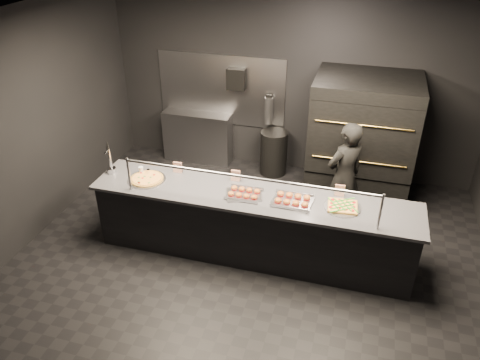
% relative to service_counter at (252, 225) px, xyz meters
% --- Properties ---
extents(room, '(6.04, 6.00, 3.00)m').
position_rel_service_counter_xyz_m(room, '(-0.02, 0.05, 1.03)').
color(room, black).
rests_on(room, ground).
extents(service_counter, '(4.10, 0.78, 1.37)m').
position_rel_service_counter_xyz_m(service_counter, '(0.00, 0.00, 0.00)').
color(service_counter, black).
rests_on(service_counter, ground).
extents(pizza_oven, '(1.50, 1.23, 1.91)m').
position_rel_service_counter_xyz_m(pizza_oven, '(1.20, 1.90, 0.50)').
color(pizza_oven, black).
rests_on(pizza_oven, ground).
extents(prep_shelf, '(1.20, 0.35, 0.90)m').
position_rel_service_counter_xyz_m(prep_shelf, '(-1.60, 2.32, -0.01)').
color(prep_shelf, '#99999E').
rests_on(prep_shelf, ground).
extents(towel_dispenser, '(0.30, 0.20, 0.35)m').
position_rel_service_counter_xyz_m(towel_dispenser, '(-0.90, 2.39, 1.09)').
color(towel_dispenser, black).
rests_on(towel_dispenser, room).
extents(fire_extinguisher, '(0.14, 0.14, 0.51)m').
position_rel_service_counter_xyz_m(fire_extinguisher, '(-0.35, 2.40, 0.60)').
color(fire_extinguisher, '#B2B2B7').
rests_on(fire_extinguisher, room).
extents(beer_tap, '(0.12, 0.18, 0.47)m').
position_rel_service_counter_xyz_m(beer_tap, '(-1.95, 0.02, 0.59)').
color(beer_tap, silver).
rests_on(beer_tap, service_counter).
extents(round_pizza, '(0.49, 0.49, 0.03)m').
position_rel_service_counter_xyz_m(round_pizza, '(-1.41, -0.02, 0.47)').
color(round_pizza, silver).
rests_on(round_pizza, service_counter).
extents(slider_tray_a, '(0.50, 0.43, 0.07)m').
position_rel_service_counter_xyz_m(slider_tray_a, '(-0.10, -0.04, 0.48)').
color(slider_tray_a, silver).
rests_on(slider_tray_a, service_counter).
extents(slider_tray_b, '(0.50, 0.39, 0.07)m').
position_rel_service_counter_xyz_m(slider_tray_b, '(0.50, -0.03, 0.48)').
color(slider_tray_b, silver).
rests_on(slider_tray_b, service_counter).
extents(square_pizza, '(0.43, 0.43, 0.05)m').
position_rel_service_counter_xyz_m(square_pizza, '(1.09, 0.01, 0.47)').
color(square_pizza, silver).
rests_on(square_pizza, service_counter).
extents(condiment_jar, '(0.16, 0.06, 0.10)m').
position_rel_service_counter_xyz_m(condiment_jar, '(-1.52, 0.10, 0.50)').
color(condiment_jar, silver).
rests_on(condiment_jar, service_counter).
extents(tent_cards, '(2.25, 0.04, 0.15)m').
position_rel_service_counter_xyz_m(tent_cards, '(-0.13, 0.28, 0.53)').
color(tent_cards, white).
rests_on(tent_cards, service_counter).
extents(trash_bin, '(0.46, 0.46, 0.76)m').
position_rel_service_counter_xyz_m(trash_bin, '(-0.20, 2.22, -0.09)').
color(trash_bin, black).
rests_on(trash_bin, ground).
extents(worker, '(0.69, 0.67, 1.60)m').
position_rel_service_counter_xyz_m(worker, '(1.04, 0.98, 0.33)').
color(worker, black).
rests_on(worker, ground).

